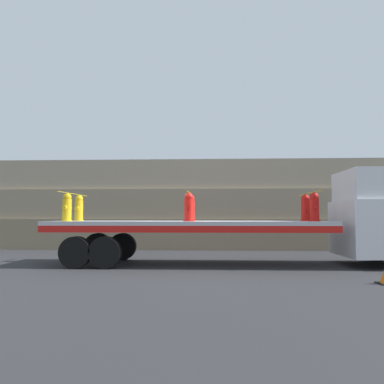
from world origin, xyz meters
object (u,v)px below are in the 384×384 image
(truck_cab, at_px, (379,218))
(fire_hydrant_red_far_2, at_px, (305,208))
(flatbed_trailer, at_px, (166,230))
(fire_hydrant_red_far_1, at_px, (190,208))
(fire_hydrant_yellow_near_0, at_px, (67,207))
(fire_hydrant_red_near_1, at_px, (189,207))
(fire_hydrant_red_near_2, at_px, (314,207))
(fire_hydrant_yellow_far_0, at_px, (79,208))

(truck_cab, bearing_deg, fire_hydrant_red_far_2, 166.11)
(flatbed_trailer, height_order, fire_hydrant_red_far_1, fire_hydrant_red_far_1)
(fire_hydrant_red_far_2, bearing_deg, fire_hydrant_red_far_1, 180.00)
(flatbed_trailer, bearing_deg, fire_hydrant_yellow_near_0, -170.11)
(fire_hydrant_red_far_1, bearing_deg, flatbed_trailer, -145.13)
(fire_hydrant_red_near_1, bearing_deg, fire_hydrant_red_near_2, 0.00)
(flatbed_trailer, relative_size, fire_hydrant_red_far_2, 10.04)
(flatbed_trailer, distance_m, fire_hydrant_yellow_far_0, 3.20)
(flatbed_trailer, xyz_separation_m, fire_hydrant_red_far_1, (0.77, 0.54, 0.73))
(truck_cab, xyz_separation_m, fire_hydrant_yellow_far_0, (-9.84, 0.54, 0.34))
(fire_hydrant_red_near_2, bearing_deg, fire_hydrant_yellow_far_0, 172.06)
(truck_cab, xyz_separation_m, flatbed_trailer, (-6.77, 0.00, -0.39))
(fire_hydrant_yellow_far_0, relative_size, fire_hydrant_red_far_1, 1.00)
(fire_hydrant_red_near_1, distance_m, fire_hydrant_red_far_1, 1.07)
(flatbed_trailer, bearing_deg, fire_hydrant_red_far_1, 34.87)
(truck_cab, distance_m, flatbed_trailer, 6.78)
(fire_hydrant_red_far_1, height_order, fire_hydrant_red_near_2, same)
(fire_hydrant_red_near_1, height_order, fire_hydrant_red_far_1, same)
(fire_hydrant_yellow_near_0, distance_m, fire_hydrant_yellow_far_0, 1.07)
(truck_cab, relative_size, fire_hydrant_red_near_2, 3.38)
(fire_hydrant_red_near_2, bearing_deg, flatbed_trailer, 173.37)
(fire_hydrant_yellow_far_0, xyz_separation_m, fire_hydrant_red_far_2, (7.68, 0.00, 0.00))
(fire_hydrant_yellow_near_0, height_order, fire_hydrant_red_near_1, same)
(fire_hydrant_red_near_1, xyz_separation_m, fire_hydrant_red_far_1, (0.00, 1.07, 0.00))
(truck_cab, distance_m, fire_hydrant_yellow_near_0, 9.86)
(fire_hydrant_yellow_far_0, relative_size, fire_hydrant_red_near_2, 1.00)
(fire_hydrant_red_far_2, bearing_deg, fire_hydrant_yellow_near_0, -172.06)
(fire_hydrant_yellow_near_0, xyz_separation_m, fire_hydrant_yellow_far_0, (0.00, 1.07, 0.00))
(truck_cab, relative_size, fire_hydrant_red_near_1, 3.38)
(flatbed_trailer, distance_m, fire_hydrant_red_near_1, 1.19)
(fire_hydrant_yellow_near_0, distance_m, fire_hydrant_red_near_1, 3.84)
(fire_hydrant_red_near_2, bearing_deg, fire_hydrant_red_far_1, 164.42)
(fire_hydrant_red_near_1, bearing_deg, fire_hydrant_red_far_1, 90.00)
(fire_hydrant_red_near_1, xyz_separation_m, fire_hydrant_red_near_2, (3.84, 0.00, 0.00))
(truck_cab, xyz_separation_m, fire_hydrant_red_far_2, (-2.16, 0.54, 0.34))
(fire_hydrant_yellow_near_0, height_order, fire_hydrant_yellow_far_0, same)
(flatbed_trailer, height_order, fire_hydrant_yellow_far_0, fire_hydrant_yellow_far_0)
(fire_hydrant_yellow_near_0, bearing_deg, fire_hydrant_red_far_1, 15.58)
(fire_hydrant_yellow_near_0, xyz_separation_m, fire_hydrant_red_far_1, (3.84, 1.07, 0.00))
(fire_hydrant_red_near_1, bearing_deg, fire_hydrant_yellow_far_0, 164.42)
(fire_hydrant_red_near_2, bearing_deg, fire_hydrant_yellow_near_0, 180.00)
(fire_hydrant_yellow_near_0, bearing_deg, fire_hydrant_yellow_far_0, 90.00)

